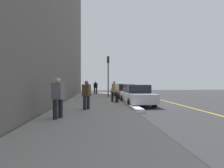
{
  "coord_description": "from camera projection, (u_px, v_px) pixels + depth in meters",
  "views": [
    {
      "loc": [
        14.68,
        -2.96,
        1.65
      ],
      "look_at": [
        0.65,
        -1.86,
        1.57
      ],
      "focal_mm": 29.81,
      "sensor_mm": 36.0,
      "label": 1
    }
  ],
  "objects": [
    {
      "name": "sidewalk",
      "position": [
        93.0,
        103.0,
        14.62
      ],
      "size": [
        28.0,
        4.6,
        0.15
      ],
      "primitive_type": "cube",
      "color": "gray",
      "rests_on": "ground"
    },
    {
      "name": "parked_car_silver",
      "position": [
        137.0,
        95.0,
        13.95
      ],
      "size": [
        4.8,
        2.0,
        1.51
      ],
      "color": "black",
      "rests_on": "ground"
    },
    {
      "name": "parked_car_charcoal",
      "position": [
        118.0,
        89.0,
        26.39
      ],
      "size": [
        4.21,
        1.95,
        1.51
      ],
      "color": "black",
      "rests_on": "ground"
    },
    {
      "name": "pedestrian_tan_coat",
      "position": [
        114.0,
        91.0,
        14.8
      ],
      "size": [
        0.52,
        0.51,
        1.65
      ],
      "color": "black",
      "rests_on": "sidewalk"
    },
    {
      "name": "pedestrian_brown_coat",
      "position": [
        86.0,
        94.0,
        10.46
      ],
      "size": [
        0.49,
        0.52,
        1.62
      ],
      "color": "black",
      "rests_on": "sidewalk"
    },
    {
      "name": "pedestrian_blue_coat",
      "position": [
        87.0,
        89.0,
        20.16
      ],
      "size": [
        0.45,
        0.54,
        1.63
      ],
      "color": "black",
      "rests_on": "sidewalk"
    },
    {
      "name": "parked_car_maroon",
      "position": [
        125.0,
        91.0,
        20.08
      ],
      "size": [
        4.43,
        1.96,
        1.51
      ],
      "color": "black",
      "rests_on": "ground"
    },
    {
      "name": "snow_bank_curb",
      "position": [
        130.0,
        105.0,
        12.98
      ],
      "size": [
        6.02,
        0.56,
        0.22
      ],
      "primitive_type": "cube",
      "color": "white",
      "rests_on": "ground"
    },
    {
      "name": "pedestrian_grey_coat",
      "position": [
        58.0,
        97.0,
        7.81
      ],
      "size": [
        0.54,
        0.54,
        1.72
      ],
      "color": "black",
      "rests_on": "sidewalk"
    },
    {
      "name": "pedestrian_black_coat",
      "position": [
        96.0,
        87.0,
        25.17
      ],
      "size": [
        0.53,
        0.53,
        1.7
      ],
      "color": "black",
      "rests_on": "sidewalk"
    },
    {
      "name": "building_facade",
      "position": [
        57.0,
        7.0,
        14.36
      ],
      "size": [
        32.0,
        0.8,
        15.0
      ],
      "primitive_type": "cube",
      "color": "#66605B",
      "rests_on": "ground"
    },
    {
      "name": "ground_plane",
      "position": [
        134.0,
        103.0,
        14.88
      ],
      "size": [
        56.0,
        56.0,
        0.0
      ],
      "primitive_type": "plane",
      "color": "#333335"
    },
    {
      "name": "traffic_light_pole",
      "position": [
        108.0,
        69.0,
        20.12
      ],
      "size": [
        0.35,
        0.26,
        4.38
      ],
      "color": "#2D2D19",
      "rests_on": "sidewalk"
    },
    {
      "name": "rolling_suitcase",
      "position": [
        117.0,
        98.0,
        14.28
      ],
      "size": [
        0.34,
        0.22,
        0.95
      ],
      "color": "black",
      "rests_on": "sidewalk"
    },
    {
      "name": "lane_stripe_centre",
      "position": [
        173.0,
        103.0,
        15.13
      ],
      "size": [
        28.0,
        0.14,
        0.01
      ],
      "primitive_type": "cube",
      "color": "gold",
      "rests_on": "ground"
    }
  ]
}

